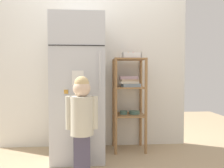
# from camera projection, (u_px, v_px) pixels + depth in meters

# --- Properties ---
(ground_plane) EXTENTS (6.00, 6.00, 0.00)m
(ground_plane) POSITION_uv_depth(u_px,v_px,m) (93.00, 155.00, 2.71)
(ground_plane) COLOR tan
(kitchen_wall_back) EXTENTS (2.53, 0.03, 2.13)m
(kitchen_wall_back) POSITION_uv_depth(u_px,v_px,m) (93.00, 67.00, 3.06)
(kitchen_wall_back) COLOR silver
(kitchen_wall_back) RESTS_ON ground
(refrigerator) EXTENTS (0.59, 0.71, 1.63)m
(refrigerator) POSITION_uv_depth(u_px,v_px,m) (79.00, 87.00, 2.69)
(refrigerator) COLOR silver
(refrigerator) RESTS_ON ground
(child_standing) EXTENTS (0.31, 0.23, 0.96)m
(child_standing) POSITION_uv_depth(u_px,v_px,m) (82.00, 115.00, 2.18)
(child_standing) COLOR #4B465F
(child_standing) RESTS_ON ground
(pantry_shelf_unit) EXTENTS (0.41, 0.36, 1.17)m
(pantry_shelf_unit) POSITION_uv_depth(u_px,v_px,m) (129.00, 92.00, 2.90)
(pantry_shelf_unit) COLOR #9E7247
(pantry_shelf_unit) RESTS_ON ground
(fruit_bin) EXTENTS (0.23, 0.18, 0.08)m
(fruit_bin) POSITION_uv_depth(u_px,v_px,m) (131.00, 56.00, 2.87)
(fruit_bin) COLOR white
(fruit_bin) RESTS_ON pantry_shelf_unit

